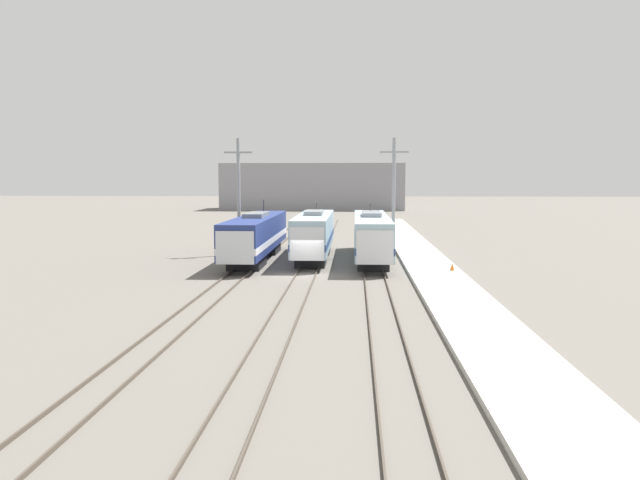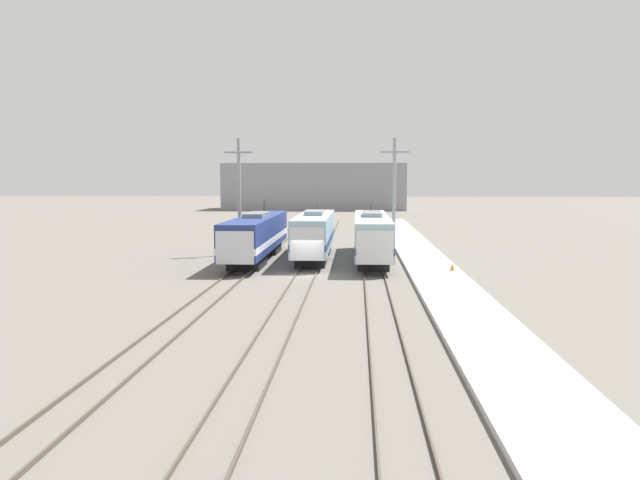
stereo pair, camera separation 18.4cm
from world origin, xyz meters
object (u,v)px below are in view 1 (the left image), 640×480
object	(u,v)px
catenary_tower_left	(239,194)
catenary_tower_right	(394,195)
locomotive_far_right	(371,236)
locomotive_far_left	(256,236)
traffic_cone	(452,267)
locomotive_center	(314,235)

from	to	relation	value
catenary_tower_left	catenary_tower_right	bearing A→B (deg)	0.00
locomotive_far_right	locomotive_far_left	bearing A→B (deg)	-178.50
catenary_tower_right	locomotive_far_left	bearing A→B (deg)	-162.11
locomotive_far_right	traffic_cone	world-z (taller)	locomotive_far_right
catenary_tower_right	locomotive_center	bearing A→B (deg)	-155.79
locomotive_far_right	catenary_tower_left	distance (m)	13.16
locomotive_center	traffic_cone	size ratio (longest dim) A/B	31.31
locomotive_far_left	traffic_cone	xyz separation A→B (m)	(15.79, -7.06, -1.57)
catenary_tower_left	traffic_cone	bearing A→B (deg)	-31.41
locomotive_center	catenary_tower_right	bearing A→B (deg)	24.21
catenary_tower_left	catenary_tower_right	size ratio (longest dim) A/B	1.00
catenary_tower_left	locomotive_far_left	bearing A→B (deg)	-60.89
traffic_cone	locomotive_center	bearing A→B (deg)	144.21
locomotive_far_right	catenary_tower_left	bearing A→B (deg)	163.34
locomotive_far_left	traffic_cone	size ratio (longest dim) A/B	36.91
locomotive_far_left	catenary_tower_right	world-z (taller)	catenary_tower_right
locomotive_center	catenary_tower_left	bearing A→B (deg)	156.03
locomotive_far_left	catenary_tower_left	world-z (taller)	catenary_tower_left
locomotive_center	traffic_cone	world-z (taller)	locomotive_center
locomotive_far_right	catenary_tower_right	world-z (taller)	catenary_tower_right
locomotive_far_right	catenary_tower_left	world-z (taller)	catenary_tower_left
catenary_tower_left	catenary_tower_right	xyz separation A→B (m)	(14.26, 0.00, 0.00)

